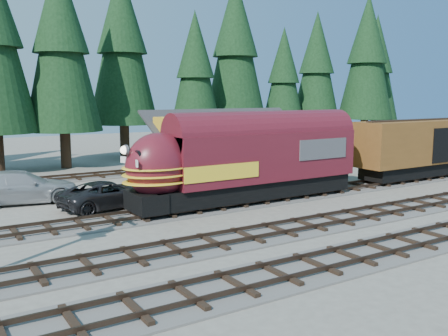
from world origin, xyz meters
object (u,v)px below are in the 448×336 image
depot (237,142)px  locomotive (242,163)px  boxcar (425,146)px  pickup_truck_b (21,187)px  pickup_truck_a (108,194)px

depot → locomotive: size_ratio=0.85×
depot → boxcar: bearing=-27.0°
pickup_truck_b → boxcar: bearing=-95.5°
boxcar → pickup_truck_a: (-23.80, 3.21, -1.73)m
locomotive → boxcar: bearing=0.0°
locomotive → boxcar: 16.81m
locomotive → pickup_truck_a: locomotive is taller
pickup_truck_a → pickup_truck_b: (-3.92, 3.92, 0.19)m
depot → boxcar: size_ratio=0.97×
locomotive → pickup_truck_b: size_ratio=2.26×
pickup_truck_a → pickup_truck_b: size_ratio=0.84×
depot → pickup_truck_a: (-11.02, -3.29, -2.19)m
boxcar → pickup_truck_b: boxcar is taller
depot → pickup_truck_a: size_ratio=2.30×
locomotive → pickup_truck_a: 7.85m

